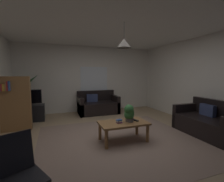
{
  "coord_description": "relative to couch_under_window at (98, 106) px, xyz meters",
  "views": [
    {
      "loc": [
        -1.31,
        -3.3,
        1.46
      ],
      "look_at": [
        0.0,
        0.3,
        1.05
      ],
      "focal_mm": 25.64,
      "sensor_mm": 36.0,
      "label": 1
    }
  ],
  "objects": [
    {
      "name": "couch_under_window",
      "position": [
        0.0,
        0.0,
        0.0
      ],
      "size": [
        1.45,
        0.83,
        0.82
      ],
      "color": "black",
      "rests_on": "ground"
    },
    {
      "name": "folding_chair",
      "position": [
        -1.87,
        -4.02,
        0.23
      ],
      "size": [
        0.54,
        0.55,
        0.87
      ],
      "color": "black",
      "rests_on": "ground"
    },
    {
      "name": "remote_on_table_0",
      "position": [
        0.17,
        -2.61,
        0.15
      ],
      "size": [
        0.08,
        0.17,
        0.02
      ],
      "primitive_type": "cube",
      "rotation": [
        0.0,
        0.0,
        3.35
      ],
      "color": "black",
      "rests_on": "coffee_table"
    },
    {
      "name": "ceiling",
      "position": [
        -0.21,
        -2.39,
        2.25
      ],
      "size": [
        5.24,
        5.74,
        0.02
      ],
      "primitive_type": "cube",
      "color": "white"
    },
    {
      "name": "floor",
      "position": [
        -0.21,
        -2.39,
        -0.29
      ],
      "size": [
        5.24,
        5.74,
        0.02
      ],
      "primitive_type": "cube",
      "color": "#9E8466",
      "rests_on": "ground"
    },
    {
      "name": "book_on_table_2",
      "position": [
        -0.24,
        -2.63,
        0.21
      ],
      "size": [
        0.14,
        0.12,
        0.02
      ],
      "primitive_type": "cube",
      "rotation": [
        0.0,
        0.0,
        0.28
      ],
      "color": "#2D4C8C",
      "rests_on": "coffee_table"
    },
    {
      "name": "coffee_table",
      "position": [
        -0.13,
        -2.61,
        0.08
      ],
      "size": [
        1.05,
        0.59,
        0.42
      ],
      "color": "olive",
      "rests_on": "ground"
    },
    {
      "name": "rug",
      "position": [
        -0.21,
        -2.59,
        -0.27
      ],
      "size": [
        3.41,
        3.16,
        0.01
      ],
      "primitive_type": "cube",
      "color": "gray",
      "rests_on": "ground"
    },
    {
      "name": "window_pane",
      "position": [
        -0.02,
        0.48,
        0.98
      ],
      "size": [
        1.07,
        0.01,
        0.96
      ],
      "primitive_type": "cube",
      "color": "white"
    },
    {
      "name": "tv",
      "position": [
        -2.27,
        -0.29,
        0.47
      ],
      "size": [
        0.76,
        0.16,
        0.48
      ],
      "color": "black",
      "rests_on": "tv_stand"
    },
    {
      "name": "wall_right",
      "position": [
        2.44,
        -2.39,
        0.98
      ],
      "size": [
        0.06,
        5.74,
        2.52
      ],
      "primitive_type": "cube",
      "color": "silver",
      "rests_on": "ground"
    },
    {
      "name": "potted_palm_corner",
      "position": [
        -2.37,
        0.26,
        0.35
      ],
      "size": [
        0.76,
        0.94,
        1.48
      ],
      "color": "beige",
      "rests_on": "ground"
    },
    {
      "name": "wall_back",
      "position": [
        -0.21,
        0.51,
        0.98
      ],
      "size": [
        5.36,
        0.06,
        2.52
      ],
      "primitive_type": "cube",
      "color": "silver",
      "rests_on": "ground"
    },
    {
      "name": "bookshelf_corner",
      "position": [
        -2.46,
        -1.06,
        0.44
      ],
      "size": [
        0.7,
        0.31,
        1.4
      ],
      "color": "olive",
      "rests_on": "ground"
    },
    {
      "name": "book_on_table_0",
      "position": [
        -0.24,
        -2.63,
        0.16
      ],
      "size": [
        0.12,
        0.08,
        0.02
      ],
      "primitive_type": "cube",
      "rotation": [
        0.0,
        0.0,
        0.0
      ],
      "color": "#72387F",
      "rests_on": "coffee_table"
    },
    {
      "name": "book_on_table_1",
      "position": [
        -0.24,
        -2.63,
        0.18
      ],
      "size": [
        0.14,
        0.1,
        0.03
      ],
      "primitive_type": "cube",
      "rotation": [
        0.0,
        0.0,
        0.13
      ],
      "color": "beige",
      "rests_on": "coffee_table"
    },
    {
      "name": "couch_right_side",
      "position": [
        1.94,
        -2.97,
        0.0
      ],
      "size": [
        0.83,
        1.44,
        0.82
      ],
      "rotation": [
        0.0,
        0.0,
        -1.57
      ],
      "color": "black",
      "rests_on": "ground"
    },
    {
      "name": "potted_plant_on_table",
      "position": [
        0.0,
        -2.62,
        0.34
      ],
      "size": [
        0.22,
        0.23,
        0.38
      ],
      "color": "#4C4C51",
      "rests_on": "coffee_table"
    },
    {
      "name": "tv_stand",
      "position": [
        -2.27,
        -0.27,
        -0.03
      ],
      "size": [
        0.9,
        0.44,
        0.5
      ],
      "primitive_type": "cube",
      "color": "black",
      "rests_on": "ground"
    },
    {
      "name": "pendant_lamp",
      "position": [
        -0.13,
        -2.61,
        1.81
      ],
      "size": [
        0.3,
        0.3,
        0.52
      ],
      "color": "black"
    }
  ]
}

